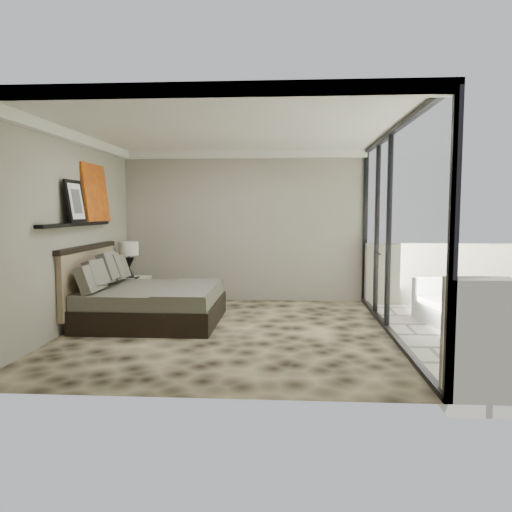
# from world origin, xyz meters

# --- Properties ---
(floor) EXTENTS (5.00, 5.00, 0.00)m
(floor) POSITION_xyz_m (0.00, 0.00, 0.00)
(floor) COLOR black
(floor) RESTS_ON ground
(ceiling) EXTENTS (4.50, 5.00, 0.02)m
(ceiling) POSITION_xyz_m (0.00, 0.00, 2.79)
(ceiling) COLOR silver
(ceiling) RESTS_ON back_wall
(back_wall) EXTENTS (4.50, 0.02, 2.80)m
(back_wall) POSITION_xyz_m (0.00, 2.49, 1.40)
(back_wall) COLOR gray
(back_wall) RESTS_ON floor
(left_wall) EXTENTS (0.02, 5.00, 2.80)m
(left_wall) POSITION_xyz_m (-2.24, 0.00, 1.40)
(left_wall) COLOR gray
(left_wall) RESTS_ON floor
(glass_wall) EXTENTS (0.08, 5.00, 2.80)m
(glass_wall) POSITION_xyz_m (2.25, 0.00, 1.40)
(glass_wall) COLOR white
(glass_wall) RESTS_ON floor
(terrace_slab) EXTENTS (3.00, 5.00, 0.12)m
(terrace_slab) POSITION_xyz_m (3.75, 0.00, -0.06)
(terrace_slab) COLOR beige
(terrace_slab) RESTS_ON ground
(picture_ledge) EXTENTS (0.12, 2.20, 0.05)m
(picture_ledge) POSITION_xyz_m (-2.18, 0.10, 1.50)
(picture_ledge) COLOR black
(picture_ledge) RESTS_ON left_wall
(bed) EXTENTS (2.03, 1.96, 1.12)m
(bed) POSITION_xyz_m (-1.30, 0.51, 0.33)
(bed) COLOR black
(bed) RESTS_ON floor
(nightstand) EXTENTS (0.70, 0.70, 0.56)m
(nightstand) POSITION_xyz_m (-1.93, 1.74, 0.28)
(nightstand) COLOR black
(nightstand) RESTS_ON floor
(table_lamp) EXTENTS (0.35, 0.35, 0.64)m
(table_lamp) POSITION_xyz_m (-1.96, 1.69, 0.93)
(table_lamp) COLOR black
(table_lamp) RESTS_ON nightstand
(abstract_canvas) EXTENTS (0.13, 0.90, 0.90)m
(abstract_canvas) POSITION_xyz_m (-2.19, 0.87, 1.97)
(abstract_canvas) COLOR #AF4A0F
(abstract_canvas) RESTS_ON picture_ledge
(framed_print) EXTENTS (0.11, 0.50, 0.60)m
(framed_print) POSITION_xyz_m (-2.14, -0.03, 1.82)
(framed_print) COLOR black
(framed_print) RESTS_ON picture_ledge
(lounger) EXTENTS (1.14, 1.77, 0.64)m
(lounger) POSITION_xyz_m (3.36, 0.47, 0.20)
(lounger) COLOR silver
(lounger) RESTS_ON terrace_slab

